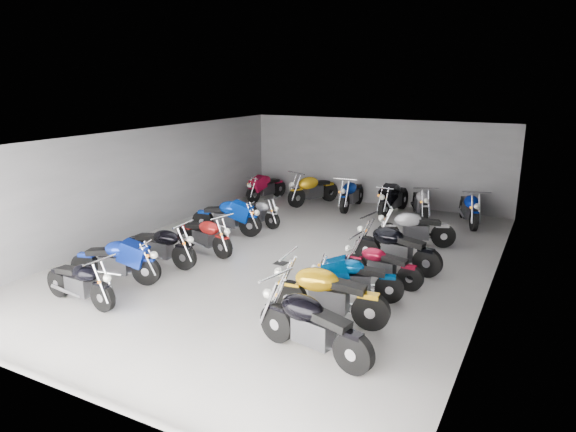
% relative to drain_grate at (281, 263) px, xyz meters
% --- Properties ---
extents(ground, '(14.00, 14.00, 0.00)m').
position_rel_drain_grate_xyz_m(ground, '(0.00, 0.50, -0.01)').
color(ground, '#9A9792').
rests_on(ground, ground).
extents(wall_back, '(10.00, 0.10, 3.20)m').
position_rel_drain_grate_xyz_m(wall_back, '(0.00, 7.50, 1.59)').
color(wall_back, slate).
rests_on(wall_back, ground).
extents(wall_left, '(0.10, 14.00, 3.20)m').
position_rel_drain_grate_xyz_m(wall_left, '(-5.00, 0.50, 1.59)').
color(wall_left, slate).
rests_on(wall_left, ground).
extents(wall_right, '(0.10, 14.00, 3.20)m').
position_rel_drain_grate_xyz_m(wall_right, '(5.00, 0.50, 1.59)').
color(wall_right, slate).
rests_on(wall_right, ground).
extents(ceiling, '(10.00, 14.00, 0.04)m').
position_rel_drain_grate_xyz_m(ceiling, '(0.00, 0.50, 3.21)').
color(ceiling, black).
rests_on(ceiling, wall_back).
extents(drain_grate, '(0.32, 0.32, 0.01)m').
position_rel_drain_grate_xyz_m(drain_grate, '(0.00, 0.00, 0.00)').
color(drain_grate, black).
rests_on(drain_grate, ground).
extents(motorcycle_left_a, '(2.06, 0.44, 0.91)m').
position_rel_drain_grate_xyz_m(motorcycle_left_a, '(-2.54, -4.14, 0.49)').
color(motorcycle_left_a, black).
rests_on(motorcycle_left_a, ground).
extents(motorcycle_left_b, '(2.17, 0.79, 0.98)m').
position_rel_drain_grate_xyz_m(motorcycle_left_b, '(-2.76, -2.92, 0.53)').
color(motorcycle_left_b, black).
rests_on(motorcycle_left_b, ground).
extents(motorcycle_left_c, '(2.17, 0.46, 0.95)m').
position_rel_drain_grate_xyz_m(motorcycle_left_c, '(-2.63, -1.56, 0.51)').
color(motorcycle_left_c, black).
rests_on(motorcycle_left_c, ground).
extents(motorcycle_left_d, '(2.09, 0.62, 0.93)m').
position_rel_drain_grate_xyz_m(motorcycle_left_d, '(-2.23, -0.23, 0.50)').
color(motorcycle_left_d, black).
rests_on(motorcycle_left_d, ground).
extents(motorcycle_left_e, '(2.25, 0.60, 1.00)m').
position_rel_drain_grate_xyz_m(motorcycle_left_e, '(-2.67, 1.50, 0.54)').
color(motorcycle_left_e, black).
rests_on(motorcycle_left_e, ground).
extents(motorcycle_left_f, '(1.83, 0.59, 0.82)m').
position_rel_drain_grate_xyz_m(motorcycle_left_f, '(-2.34, 2.80, 0.44)').
color(motorcycle_left_f, black).
rests_on(motorcycle_left_f, ground).
extents(motorcycle_right_a, '(2.32, 0.68, 1.03)m').
position_rel_drain_grate_xyz_m(motorcycle_right_a, '(2.66, -3.78, 0.56)').
color(motorcycle_right_a, black).
rests_on(motorcycle_right_a, ground).
extents(motorcycle_right_b, '(2.39, 0.53, 1.05)m').
position_rel_drain_grate_xyz_m(motorcycle_right_b, '(2.38, -2.48, 0.57)').
color(motorcycle_right_b, black).
rests_on(motorcycle_right_b, ground).
extents(motorcycle_right_c, '(1.97, 0.74, 0.89)m').
position_rel_drain_grate_xyz_m(motorcycle_right_c, '(2.49, -1.27, 0.48)').
color(motorcycle_right_c, black).
rests_on(motorcycle_right_c, ground).
extents(motorcycle_right_d, '(1.96, 0.42, 0.86)m').
position_rel_drain_grate_xyz_m(motorcycle_right_d, '(2.71, -0.16, 0.46)').
color(motorcycle_right_d, black).
rests_on(motorcycle_right_d, ground).
extents(motorcycle_right_e, '(2.32, 0.59, 1.03)m').
position_rel_drain_grate_xyz_m(motorcycle_right_e, '(2.73, 0.96, 0.55)').
color(motorcycle_right_e, black).
rests_on(motorcycle_right_e, ground).
extents(motorcycle_right_f, '(2.09, 1.05, 0.98)m').
position_rel_drain_grate_xyz_m(motorcycle_right_f, '(2.70, 2.96, 0.53)').
color(motorcycle_right_f, black).
rests_on(motorcycle_right_f, ground).
extents(motorcycle_back_a, '(0.63, 2.14, 0.95)m').
position_rel_drain_grate_xyz_m(motorcycle_back_a, '(-3.97, 6.07, 0.51)').
color(motorcycle_back_a, black).
rests_on(motorcycle_back_a, ground).
extents(motorcycle_back_b, '(1.11, 2.25, 1.05)m').
position_rel_drain_grate_xyz_m(motorcycle_back_b, '(-2.02, 6.26, 0.57)').
color(motorcycle_back_b, black).
rests_on(motorcycle_back_b, ground).
extents(motorcycle_back_c, '(0.47, 2.29, 1.01)m').
position_rel_drain_grate_xyz_m(motorcycle_back_c, '(-0.47, 6.30, 0.54)').
color(motorcycle_back_c, black).
rests_on(motorcycle_back_c, ground).
extents(motorcycle_back_d, '(0.53, 2.38, 1.05)m').
position_rel_drain_grate_xyz_m(motorcycle_back_d, '(1.09, 6.29, 0.57)').
color(motorcycle_back_d, black).
rests_on(motorcycle_back_d, ground).
extents(motorcycle_back_e, '(1.01, 2.03, 0.95)m').
position_rel_drain_grate_xyz_m(motorcycle_back_e, '(2.06, 6.27, 0.51)').
color(motorcycle_back_e, black).
rests_on(motorcycle_back_e, ground).
extents(motorcycle_back_f, '(0.93, 2.18, 1.00)m').
position_rel_drain_grate_xyz_m(motorcycle_back_f, '(3.69, 6.10, 0.54)').
color(motorcycle_back_f, black).
rests_on(motorcycle_back_f, ground).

